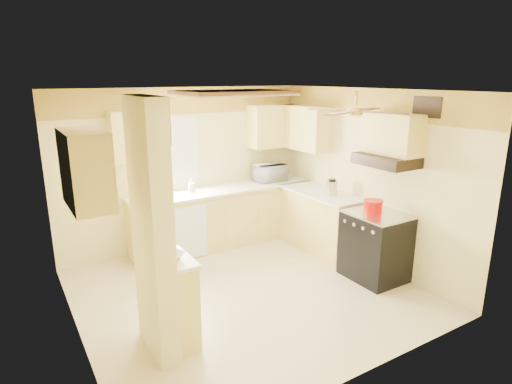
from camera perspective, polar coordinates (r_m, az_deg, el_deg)
floor at (r=5.60m, az=-1.14°, el=-13.12°), size 4.00×4.00×0.00m
ceiling at (r=4.93m, az=-1.30°, el=13.35°), size 4.00×4.00×0.00m
wall_back at (r=6.79m, az=-9.36°, el=3.03°), size 4.00×0.00×4.00m
wall_front at (r=3.71m, az=13.93°, el=-7.63°), size 4.00×0.00×4.00m
wall_left at (r=4.51m, az=-23.76°, el=-4.34°), size 0.00×3.80×3.80m
wall_right at (r=6.35m, az=14.57°, el=1.88°), size 0.00×3.80×3.80m
wallpaper_border at (r=6.63m, az=-9.69°, el=11.90°), size 4.00×0.02×0.40m
partition_column at (r=4.13m, az=-13.67°, el=-5.22°), size 0.20×0.70×2.50m
partition_ledge at (r=4.53m, az=-10.30°, el=-14.28°), size 0.25×0.55×0.90m
ledge_top at (r=4.32m, az=-10.60°, el=-8.84°), size 0.28×0.58×0.04m
lower_cabinets_back at (r=6.94m, az=-4.30°, el=-3.40°), size 3.00×0.60×0.90m
lower_cabinets_right at (r=6.78m, az=8.72°, el=-3.97°), size 0.60×1.40×0.90m
countertop_back at (r=6.79m, az=-4.34°, el=0.34°), size 3.04×0.64×0.04m
countertop_right at (r=6.64m, az=8.82°, el=-0.16°), size 0.64×1.44×0.04m
dishwasher_panel at (r=6.38m, az=-9.01°, el=-5.42°), size 0.58×0.02×0.80m
window at (r=6.63m, az=-11.43°, el=5.29°), size 0.92×0.02×1.02m
upper_cab_back_left at (r=6.26m, az=-16.24°, el=7.18°), size 0.60×0.35×0.70m
upper_cab_back_right at (r=7.26m, az=2.47°, el=8.81°), size 0.90×0.35×0.70m
upper_cab_right at (r=7.04m, az=6.54°, el=8.52°), size 0.35×1.00×0.70m
upper_cab_left_wall at (r=4.14m, az=-21.75°, el=2.84°), size 0.35×0.75×0.70m
upper_cab_over_stove at (r=5.73m, az=17.76°, el=7.38°), size 0.35×0.76×0.52m
stove at (r=5.99m, az=15.63°, el=-6.92°), size 0.68×0.77×0.92m
range_hood at (r=5.72m, az=16.94°, el=4.08°), size 0.50×0.76×0.14m
poster_menu at (r=4.00m, az=-12.69°, el=3.14°), size 0.02×0.42×0.57m
poster_nashville at (r=4.18m, az=-12.17°, el=-5.61°), size 0.02×0.42×0.57m
ceiling_light_panel at (r=5.42m, az=-3.10°, el=13.03°), size 1.35×0.95×0.06m
ceiling_fan at (r=5.00m, az=13.05°, el=10.54°), size 1.15×1.15×0.26m
vent_grate at (r=5.60m, az=21.85°, el=10.46°), size 0.02×0.40×0.25m
microwave at (r=7.22m, az=1.87°, el=2.60°), size 0.53×0.38×0.29m
bowl at (r=4.29m, az=-11.21°, el=-8.35°), size 0.31×0.31×0.06m
dutch_oven at (r=5.83m, az=15.33°, el=-1.86°), size 0.26×0.26×0.17m
kettle at (r=6.45m, az=10.10°, el=0.58°), size 0.16×0.16×0.25m
dish_rack at (r=6.35m, az=-14.36°, el=-0.25°), size 0.38×0.28×0.21m
utensil_crock at (r=6.62m, az=-8.59°, el=0.62°), size 0.11×0.11×0.21m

